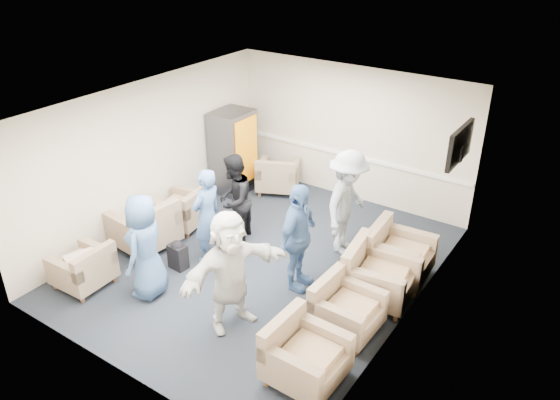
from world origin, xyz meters
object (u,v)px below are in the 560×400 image
Objects in this scene: armchair_right_midfar at (375,277)px; person_front_left at (145,246)px; armchair_right_far at (396,256)px; person_mid_right at (298,238)px; armchair_left_mid at (147,229)px; armchair_left_far at (184,211)px; vending_machine at (233,152)px; person_back_right at (347,203)px; person_front_right at (230,271)px; armchair_left_near at (85,269)px; armchair_right_midnear at (344,310)px; armchair_right_near at (302,357)px; person_back_left at (234,200)px; person_mid_left at (207,216)px; armchair_corner at (278,177)px.

armchair_right_midfar is 0.64× the size of person_front_left.
person_mid_right is (-1.14, -1.10, 0.50)m from armchair_right_far.
armchair_left_far is at bearing -174.60° from armchair_left_mid.
vending_machine is 3.15m from person_back_right.
person_back_right is at bearing 10.10° from person_front_right.
armchair_right_midfar is 0.70m from armchair_right_far.
armchair_left_near is at bearing 112.76° from armchair_right_midfar.
armchair_right_midnear is at bearing -119.56° from person_mid_right.
person_back_left reaches higher than armchair_right_near.
armchair_left_near is 4.02m from vending_machine.
person_front_left reaches higher than armchair_right_near.
person_front_left is (-2.84, -0.90, 0.50)m from armchair_right_midnear.
armchair_left_near is at bearing 7.42° from armchair_left_mid.
armchair_left_mid is 1.17× the size of armchair_right_near.
armchair_corner is at bearing -166.14° from person_mid_left.
armchair_corner is at bearing 61.73° from armchair_right_far.
person_mid_right is 1.28m from person_front_right.
armchair_corner is 4.02m from person_front_left.
person_back_left is at bearing 97.91° from armchair_right_far.
armchair_right_midnear is 4.43m from armchair_corner.
armchair_right_midfar is 1.29m from person_mid_right.
person_front_left is at bearing 113.47° from armchair_left_near.
armchair_left_near is at bearing -86.83° from vending_machine.
armchair_right_near is 3.47m from person_back_left.
armchair_right_midfar is 3.90m from armchair_corner.
person_mid_right is at bearing 104.23° from armchair_corner.
person_mid_right is (2.74, 0.51, 0.49)m from armchair_left_mid.
armchair_right_near is at bearing 174.82° from armchair_right_far.
person_back_right reaches higher than person_mid_left.
person_mid_right is (1.63, -0.52, 0.06)m from person_back_left.
person_mid_right is at bearing 106.38° from armchair_left_mid.
armchair_right_near is 0.52× the size of vending_machine.
person_front_left is 1.01× the size of person_mid_left.
person_mid_left is 1.01× the size of person_back_left.
armchair_corner is at bearing 48.51° from armchair_right_midfar.
person_mid_right reaches higher than vending_machine.
person_back_right is (1.89, 2.73, 0.09)m from person_front_left.
person_mid_left is (1.07, 1.65, 0.51)m from armchair_left_near.
person_back_right reaches higher than person_mid_right.
armchair_left_mid is 1.23× the size of armchair_right_midnear.
armchair_right_near is 0.90× the size of armchair_right_far.
armchair_right_far reaches higher than armchair_left_far.
armchair_left_mid is 0.92m from armchair_left_far.
vending_machine reaches higher than armchair_right_midfar.
person_mid_right is (2.92, -2.14, 0.01)m from vending_machine.
armchair_left_near is 3.79m from armchair_right_near.
armchair_right_near is 0.80× the size of armchair_corner.
armchair_corner is 4.28m from person_front_right.
armchair_left_near is 0.80× the size of armchair_right_far.
armchair_right_midfar is (0.03, 2.00, 0.03)m from armchair_right_near.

